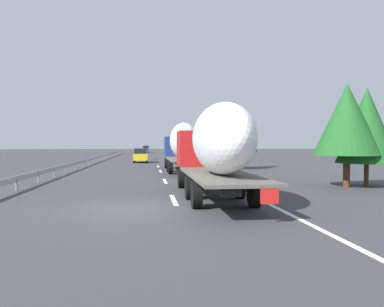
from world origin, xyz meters
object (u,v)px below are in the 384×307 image
Objects in this scene: truck_lead at (182,144)px; truck_trailing at (216,146)px; car_blue_sedan at (146,149)px; car_yellow_coupe at (141,155)px; road_sign at (190,144)px.

truck_lead is 1.09× the size of truck_trailing.
car_blue_sedan is 57.15m from car_yellow_coupe.
truck_trailing is (-16.69, -0.00, -0.03)m from truck_lead.
road_sign is at bearing -4.61° from truck_trailing.
truck_trailing is 34.29m from car_yellow_coupe.
truck_trailing is at bearing 175.39° from road_sign.
car_yellow_coupe is at bearing 179.59° from car_blue_sedan.
truck_trailing is 91.27m from car_blue_sedan.
car_blue_sedan is at bearing 7.01° from road_sign.
road_sign is (21.76, -3.10, 0.03)m from truck_lead.
car_yellow_coupe is (34.05, 3.80, -1.40)m from truck_trailing.
truck_trailing is 38.57m from road_sign.
truck_trailing reaches higher than car_yellow_coupe.
truck_lead is 74.60m from car_blue_sedan.
car_blue_sedan is 0.94× the size of car_yellow_coupe.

